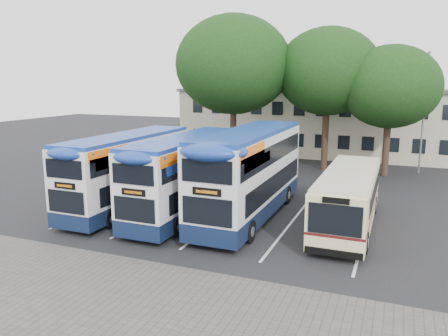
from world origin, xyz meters
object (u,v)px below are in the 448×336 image
bus_dd_right (251,170)px  bus_single (349,195)px  lamp_post (424,107)px  bus_dd_left (129,168)px  tree_left (233,65)px  bus_dd_mid (188,172)px  tree_right (390,87)px  tree_mid (328,72)px

bus_dd_right → bus_single: (4.89, 0.24, -0.92)m
lamp_post → bus_dd_left: (-15.17, -15.98, -2.82)m
tree_left → bus_dd_mid: (2.29, -12.71, -5.89)m
tree_right → bus_dd_left: (-12.77, -14.18, -4.25)m
tree_left → bus_dd_left: 14.19m
bus_dd_left → bus_dd_mid: bearing=2.2°
tree_right → bus_dd_right: size_ratio=0.88×
lamp_post → tree_mid: bearing=-169.7°
tree_left → bus_single: bearing=-48.3°
tree_mid → tree_right: bearing=-6.7°
tree_mid → tree_right: tree_mid is taller
tree_mid → bus_dd_mid: size_ratio=1.11×
tree_mid → bus_dd_right: (-1.55, -13.70, -5.15)m
tree_mid → bus_dd_mid: (-4.71, -14.58, -5.36)m
tree_left → bus_single: tree_left is taller
tree_mid → lamp_post: bearing=10.3°
bus_dd_mid → bus_single: 8.16m
tree_right → bus_dd_right: tree_right is taller
bus_dd_mid → bus_dd_right: 3.29m
tree_mid → bus_single: size_ratio=1.18×
bus_single → bus_dd_right: bearing=-177.2°
tree_left → tree_mid: (7.00, 1.88, -0.53)m
tree_mid → bus_dd_mid: 16.24m
lamp_post → tree_right: bearing=-143.3°
bus_dd_right → tree_mid: bearing=83.5°
bus_dd_mid → bus_dd_right: bearing=15.6°
bus_dd_mid → bus_single: bearing=7.9°
tree_mid → tree_right: 4.71m
lamp_post → tree_mid: size_ratio=0.82×
bus_dd_mid → tree_right: bearing=56.6°
bus_dd_right → bus_single: bearing=2.8°
bus_dd_left → tree_right: bearing=48.0°
tree_mid → bus_dd_right: bearing=-96.5°
tree_mid → bus_dd_left: 17.70m
bus_dd_right → tree_right: bearing=65.2°
lamp_post → bus_dd_mid: bearing=-126.4°
tree_mid → tree_left: bearing=-165.0°
tree_right → bus_single: (-1.21, -12.93, -4.95)m
bus_dd_left → bus_dd_right: bus_dd_right is taller
tree_mid → bus_dd_right: size_ratio=1.01×
tree_right → bus_dd_right: (-6.10, -13.17, -4.03)m
lamp_post → tree_left: 14.63m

